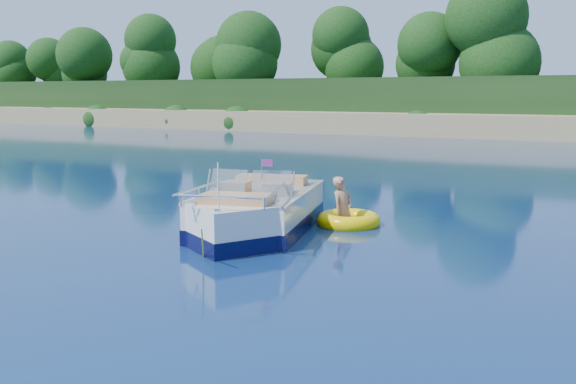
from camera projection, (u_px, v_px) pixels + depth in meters
name	position (u px, v px, depth m)	size (l,w,h in m)	color
ground	(201.00, 300.00, 9.01)	(160.00, 160.00, 0.00)	#091540
treeline	(558.00, 53.00, 43.72)	(150.00, 7.12, 8.19)	black
motorboat	(255.00, 215.00, 13.33)	(2.99, 5.64, 1.92)	white
tow_tube	(349.00, 220.00, 14.16)	(1.47, 1.47, 0.37)	#FFD202
boy	(343.00, 224.00, 14.20)	(0.56, 0.37, 1.54)	tan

